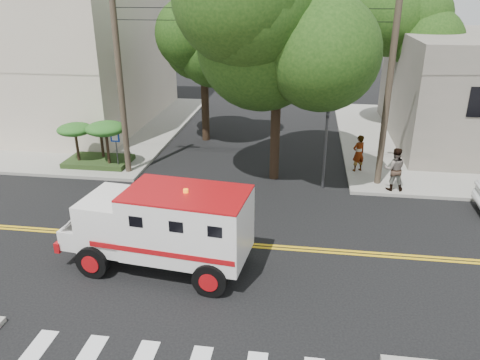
# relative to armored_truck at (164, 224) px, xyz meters

# --- Properties ---
(ground) EXTENTS (100.00, 100.00, 0.00)m
(ground) POSITION_rel_armored_truck_xyz_m (1.40, 1.75, -1.57)
(ground) COLOR black
(ground) RESTS_ON ground
(sidewalk_nw) EXTENTS (17.00, 17.00, 0.15)m
(sidewalk_nw) POSITION_rel_armored_truck_xyz_m (-12.10, 15.25, -1.50)
(sidewalk_nw) COLOR gray
(sidewalk_nw) RESTS_ON ground
(building_left) EXTENTS (16.00, 14.00, 10.00)m
(building_left) POSITION_rel_armored_truck_xyz_m (-14.10, 16.75, 3.58)
(building_left) COLOR beige
(building_left) RESTS_ON sidewalk_nw
(utility_pole_left) EXTENTS (0.28, 0.28, 9.00)m
(utility_pole_left) POSITION_rel_armored_truck_xyz_m (-4.20, 7.75, 2.93)
(utility_pole_left) COLOR #382D23
(utility_pole_left) RESTS_ON ground
(utility_pole_right) EXTENTS (0.28, 0.28, 9.00)m
(utility_pole_right) POSITION_rel_armored_truck_xyz_m (7.70, 7.95, 2.93)
(utility_pole_right) COLOR #382D23
(utility_pole_right) RESTS_ON ground
(tree_main) EXTENTS (6.08, 5.70, 9.85)m
(tree_main) POSITION_rel_armored_truck_xyz_m (3.33, 7.96, 5.63)
(tree_main) COLOR black
(tree_main) RESTS_ON ground
(tree_left) EXTENTS (4.48, 4.20, 7.70)m
(tree_left) POSITION_rel_armored_truck_xyz_m (-1.28, 13.53, 4.16)
(tree_left) COLOR black
(tree_left) RESTS_ON ground
(tree_right) EXTENTS (4.80, 4.50, 8.20)m
(tree_right) POSITION_rel_armored_truck_xyz_m (10.24, 17.52, 4.52)
(tree_right) COLOR black
(tree_right) RESTS_ON ground
(traffic_signal) EXTENTS (0.15, 0.18, 3.60)m
(traffic_signal) POSITION_rel_armored_truck_xyz_m (5.20, 7.35, 0.65)
(traffic_signal) COLOR #3F3F42
(traffic_signal) RESTS_ON ground
(accessibility_sign) EXTENTS (0.45, 0.10, 2.02)m
(accessibility_sign) POSITION_rel_armored_truck_xyz_m (-4.80, 7.92, -0.21)
(accessibility_sign) COLOR #3F3F42
(accessibility_sign) RESTS_ON ground
(palm_planter) EXTENTS (3.52, 2.63, 2.36)m
(palm_planter) POSITION_rel_armored_truck_xyz_m (-6.04, 8.37, 0.07)
(palm_planter) COLOR #1E3314
(palm_planter) RESTS_ON sidewalk_nw
(armored_truck) EXTENTS (6.29, 3.02, 2.77)m
(armored_truck) POSITION_rel_armored_truck_xyz_m (0.00, 0.00, 0.00)
(armored_truck) COLOR white
(armored_truck) RESTS_ON ground
(pedestrian_a) EXTENTS (0.79, 0.71, 1.82)m
(pedestrian_a) POSITION_rel_armored_truck_xyz_m (6.90, 9.38, -0.52)
(pedestrian_a) COLOR gray
(pedestrian_a) RESTS_ON sidewalk_ne
(pedestrian_b) EXTENTS (0.96, 0.75, 1.94)m
(pedestrian_b) POSITION_rel_armored_truck_xyz_m (8.24, 7.25, -0.45)
(pedestrian_b) COLOR gray
(pedestrian_b) RESTS_ON sidewalk_ne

